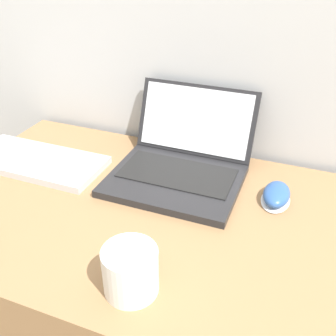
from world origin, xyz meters
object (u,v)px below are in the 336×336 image
drink_cup (130,270)px  laptop (181,161)px  computer_mouse (276,195)px  external_keyboard (37,161)px

drink_cup → laptop: bearing=96.9°
laptop → drink_cup: laptop is taller
laptop → drink_cup: 0.42m
drink_cup → computer_mouse: 0.44m
laptop → drink_cup: (0.05, -0.41, 0.01)m
drink_cup → external_keyboard: bearing=145.4°
computer_mouse → laptop: bearing=172.8°
laptop → computer_mouse: bearing=-7.2°
drink_cup → computer_mouse: bearing=61.2°
drink_cup → external_keyboard: size_ratio=0.26×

